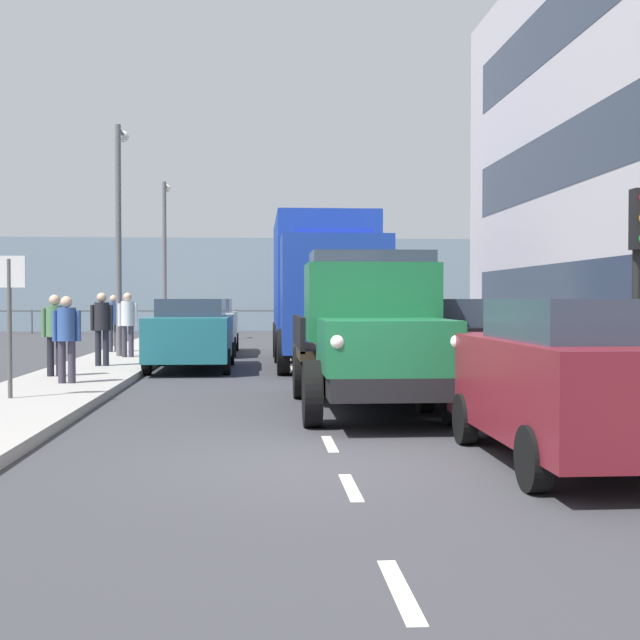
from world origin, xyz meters
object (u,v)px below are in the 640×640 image
object	(u,v)px
pedestrian_near_railing	(113,319)
lamp_post_promenade	(119,219)
car_navy_kerbside_2	(400,334)
traffic_light_near	(640,248)
pedestrian_in_dark_coat	(102,323)
lamp_post_far	(165,245)
pedestrian_with_bag	(128,319)
lorry_cargo_blue	(324,285)
car_black_kerbside_1	(459,349)
truck_vintage_green	(371,335)
car_maroon_kerbside_near	(578,378)
pedestrian_couple_b	(55,328)
pedestrian_by_lamp	(67,332)
car_teal_oppositeside_0	(192,333)
street_sign	(9,301)
car_silver_oppositeside_1	(207,325)

from	to	relation	value
pedestrian_near_railing	lamp_post_promenade	xyz separation A→B (m)	(-0.47, 1.66, 2.80)
car_navy_kerbside_2	traffic_light_near	distance (m)	7.90
pedestrian_in_dark_coat	lamp_post_far	bearing A→B (deg)	-89.52
pedestrian_with_bag	traffic_light_near	world-z (taller)	traffic_light_near
lorry_cargo_blue	car_black_kerbside_1	world-z (taller)	lorry_cargo_blue
truck_vintage_green	car_maroon_kerbside_near	xyz separation A→B (m)	(-1.63, 4.01, -0.28)
pedestrian_with_bag	lamp_post_promenade	world-z (taller)	lamp_post_promenade
pedestrian_couple_b	pedestrian_in_dark_coat	size ratio (longest dim) A/B	0.97
car_navy_kerbside_2	pedestrian_by_lamp	bearing A→B (deg)	27.79
lorry_cargo_blue	car_teal_oppositeside_0	size ratio (longest dim) A/B	1.87
car_navy_kerbside_2	street_sign	distance (m)	9.40
car_navy_kerbside_2	pedestrian_in_dark_coat	xyz separation A→B (m)	(6.99, -0.38, 0.27)
car_silver_oppositeside_1	pedestrian_with_bag	distance (m)	3.85
car_navy_kerbside_2	pedestrian_by_lamp	xyz separation A→B (m)	(6.88, 3.63, 0.20)
lamp_post_promenade	lamp_post_far	world-z (taller)	lamp_post_promenade
car_maroon_kerbside_near	pedestrian_in_dark_coat	distance (m)	13.33
car_silver_oppositeside_1	car_teal_oppositeside_0	bearing A→B (deg)	90.00
lorry_cargo_blue	car_black_kerbside_1	distance (m)	8.19
car_teal_oppositeside_0	pedestrian_by_lamp	xyz separation A→B (m)	(1.94, 4.53, 0.20)
car_black_kerbside_1	car_silver_oppositeside_1	bearing A→B (deg)	-68.32
pedestrian_couple_b	lamp_post_far	distance (m)	16.90
pedestrian_in_dark_coat	car_maroon_kerbside_near	bearing A→B (deg)	121.62
car_teal_oppositeside_0	car_silver_oppositeside_1	bearing A→B (deg)	-90.00
car_black_kerbside_1	lamp_post_promenade	size ratio (longest dim) A/B	0.61
traffic_light_near	lamp_post_far	size ratio (longest dim) A/B	0.51
pedestrian_by_lamp	pedestrian_with_bag	distance (m)	6.93
lorry_cargo_blue	lamp_post_promenade	distance (m)	6.10
car_silver_oppositeside_1	pedestrian_with_bag	size ratio (longest dim) A/B	2.60
pedestrian_couple_b	lamp_post_far	xyz separation A→B (m)	(-0.34, -16.67, 2.78)
car_silver_oppositeside_1	pedestrian_by_lamp	world-z (taller)	pedestrian_by_lamp
car_teal_oppositeside_0	lamp_post_promenade	size ratio (longest dim) A/B	0.69
truck_vintage_green	traffic_light_near	xyz separation A→B (m)	(-3.97, 0.41, 1.29)
car_teal_oppositeside_0	lamp_post_far	xyz separation A→B (m)	(2.16, -13.57, 3.00)
truck_vintage_green	traffic_light_near	bearing A→B (deg)	174.04
pedestrian_by_lamp	car_navy_kerbside_2	bearing A→B (deg)	-152.21
street_sign	truck_vintage_green	bearing A→B (deg)	169.62
lorry_cargo_blue	lamp_post_promenade	size ratio (longest dim) A/B	1.29
pedestrian_near_railing	car_silver_oppositeside_1	bearing A→B (deg)	-158.20
car_navy_kerbside_2	lamp_post_promenade	xyz separation A→B (m)	(7.15, -3.90, 3.04)
pedestrian_with_bag	traffic_light_near	xyz separation A→B (m)	(-9.19, 10.67, 1.30)
car_silver_oppositeside_1	car_maroon_kerbside_near	bearing A→B (deg)	105.69
pedestrian_in_dark_coat	lamp_post_promenade	world-z (taller)	lamp_post_promenade
pedestrian_by_lamp	lamp_post_far	size ratio (longest dim) A/B	0.26
car_navy_kerbside_2	lamp_post_promenade	size ratio (longest dim) A/B	0.64
car_navy_kerbside_2	lamp_post_far	bearing A→B (deg)	-63.85
car_maroon_kerbside_near	car_black_kerbside_1	xyz separation A→B (m)	(0.00, -5.17, -0.00)
pedestrian_by_lamp	lorry_cargo_blue	bearing A→B (deg)	-132.43
pedestrian_by_lamp	pedestrian_with_bag	bearing A→B (deg)	-90.28
car_navy_kerbside_2	pedestrian_near_railing	world-z (taller)	pedestrian_near_railing
traffic_light_near	street_sign	bearing A→B (deg)	-8.56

